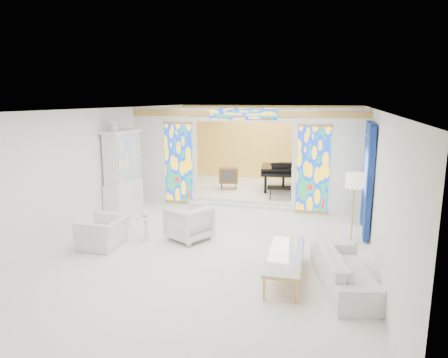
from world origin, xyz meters
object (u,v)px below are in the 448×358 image
(china_cabinet, at_px, (123,173))
(armchair_right, at_px, (189,223))
(armchair_left, at_px, (104,232))
(coffee_table, at_px, (285,256))
(grand_piano, at_px, (285,170))
(sofa, at_px, (347,269))
(tv_console, at_px, (229,176))

(china_cabinet, bearing_deg, armchair_right, -32.01)
(armchair_left, xyz_separation_m, coffee_table, (4.08, -0.43, 0.08))
(coffee_table, bearing_deg, china_cabinet, 149.07)
(grand_piano, bearing_deg, armchair_right, -114.35)
(armchair_right, height_order, coffee_table, armchair_right)
(armchair_right, bearing_deg, sofa, 94.02)
(coffee_table, distance_m, tv_console, 6.65)
(armchair_left, height_order, tv_console, tv_console)
(china_cabinet, xyz_separation_m, coffee_table, (5.08, -3.04, -0.75))
(armchair_left, height_order, grand_piano, grand_piano)
(coffee_table, xyz_separation_m, tv_console, (-2.76, 6.04, 0.23))
(grand_piano, height_order, tv_console, grand_piano)
(sofa, bearing_deg, grand_piano, 2.19)
(armchair_left, distance_m, tv_console, 5.77)
(china_cabinet, relative_size, coffee_table, 1.31)
(armchair_right, xyz_separation_m, coffee_table, (2.43, -1.39, 0.01))
(armchair_left, relative_size, sofa, 0.47)
(armchair_right, bearing_deg, tv_console, -149.41)
(grand_piano, bearing_deg, sofa, -81.19)
(coffee_table, xyz_separation_m, grand_piano, (-0.91, 6.57, 0.44))
(china_cabinet, distance_m, grand_piano, 5.46)
(armchair_left, xyz_separation_m, tv_console, (1.31, 5.61, 0.32))
(china_cabinet, xyz_separation_m, tv_console, (2.31, 3.00, -0.52))
(armchair_left, bearing_deg, grand_piano, 149.52)
(tv_console, bearing_deg, grand_piano, 3.28)
(armchair_left, relative_size, armchair_right, 1.15)
(armchair_right, xyz_separation_m, tv_console, (-0.33, 4.65, 0.24))
(china_cabinet, height_order, armchair_left, china_cabinet)
(grand_piano, bearing_deg, tv_console, -172.18)
(sofa, height_order, grand_piano, grand_piano)
(armchair_right, relative_size, tv_console, 1.24)
(coffee_table, distance_m, grand_piano, 6.65)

